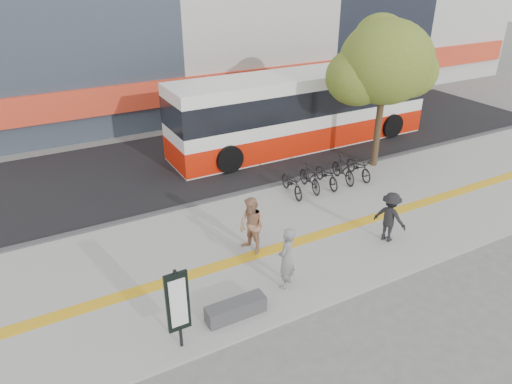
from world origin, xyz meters
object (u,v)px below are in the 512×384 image
street_tree (383,64)px  pedestrian_tan (252,226)px  bench (236,309)px  bus (302,111)px  pedestrian_dark (390,217)px  signboard (178,303)px  seated_woman (287,258)px

street_tree → pedestrian_tan: bearing=-155.9°
bench → bus: (8.44, 9.70, 1.41)m
pedestrian_dark → pedestrian_tan: bearing=49.7°
pedestrian_tan → bus: bearing=121.8°
bus → pedestrian_dark: bus is taller
street_tree → pedestrian_tan: size_ratio=3.41×
signboard → pedestrian_dark: (7.59, 1.22, -0.44)m
bus → signboard: bearing=-135.1°
street_tree → bus: bearing=110.1°
bench → seated_woman: seated_woman is taller
bench → pedestrian_tan: pedestrian_tan is taller
pedestrian_tan → seated_woman: bearing=-14.7°
signboard → seated_woman: size_ratio=1.19×
signboard → bus: size_ratio=0.17×
seated_woman → pedestrian_tan: 1.98m
seated_woman → pedestrian_tan: (-0.03, 1.98, -0.00)m
signboard → pedestrian_dark: 7.70m
street_tree → pedestrian_dark: 7.30m
bus → pedestrian_tan: bus is taller
bus → pedestrian_dark: size_ratio=7.77×
signboard → street_tree: 13.40m
signboard → bus: bearing=44.9°
bench → seated_woman: (1.80, 0.46, 0.70)m
bus → pedestrian_tan: bearing=-132.6°
seated_woman → pedestrian_dark: 4.22m
seated_woman → pedestrian_dark: size_ratio=1.09×
signboard → bus: bus is taller
bench → bus: bearing=49.0°
bus → seated_woman: bearing=-125.7°
bus → seated_woman: (-6.64, -9.24, -0.71)m
bus → pedestrian_dark: 9.15m
bus → pedestrian_dark: (-2.44, -8.78, -0.78)m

